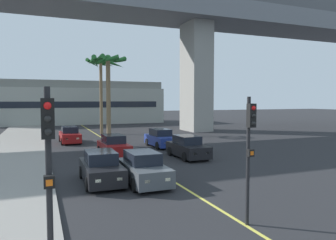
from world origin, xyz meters
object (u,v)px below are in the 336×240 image
Objects in this scene: car_queue_fifth at (70,135)px; car_queue_sixth at (161,139)px; traffic_light_left_sidewalk_corner at (49,165)px; car_queue_third at (114,146)px; palm_tree_mid_median at (101,70)px; car_queue_front at (188,148)px; car_queue_fourth at (101,168)px; palm_tree_near_median at (108,72)px; car_queue_second at (143,169)px; traffic_light_median_near at (250,143)px.

car_queue_fifth and car_queue_sixth have the same top height.
car_queue_third is at bearing 73.72° from traffic_light_left_sidewalk_corner.
car_queue_front is at bearing -81.54° from palm_tree_mid_median.
traffic_light_left_sidewalk_corner is at bearing -116.26° from car_queue_sixth.
car_queue_fourth is 0.45× the size of palm_tree_mid_median.
car_queue_fifth is 0.45× the size of palm_tree_mid_median.
car_queue_fourth is 14.19m from palm_tree_near_median.
traffic_light_median_near reaches higher than car_queue_second.
car_queue_second is at bearing -114.75° from car_queue_sixth.
traffic_light_left_sidewalk_corner is 33.37m from palm_tree_mid_median.
palm_tree_near_median is (5.51, 21.88, 3.66)m from traffic_light_left_sidewalk_corner.
car_queue_fourth is 8.24m from traffic_light_median_near.
car_queue_second is 25.03m from palm_tree_mid_median.
car_queue_sixth is at bearing 78.66° from traffic_light_median_near.
car_queue_second is at bearing -92.02° from car_queue_third.
car_queue_second is 6.81m from traffic_light_median_near.
car_queue_fifth is at bearing 99.05° from traffic_light_median_near.
car_queue_fifth is (-2.33, 8.72, 0.00)m from car_queue_third.
palm_tree_near_median is (-4.00, 8.02, 5.80)m from car_queue_front.
car_queue_third is 14.46m from traffic_light_median_near.
car_queue_front and car_queue_sixth have the same top height.
car_queue_third is at bearing 72.98° from car_queue_fourth.
car_queue_second is at bearing -95.42° from palm_tree_mid_median.
palm_tree_mid_median is (2.27, 23.95, 6.90)m from car_queue_second.
car_queue_sixth is 0.99× the size of traffic_light_median_near.
car_queue_fourth is 12.34m from car_queue_sixth.
car_queue_second is 12.17m from car_queue_sixth.
palm_tree_near_median is at bearing 116.50° from car_queue_front.
car_queue_fifth is 10.92m from palm_tree_mid_median.
car_queue_front is 8.30m from car_queue_fourth.
palm_tree_near_median is (0.74, 5.55, 5.80)m from car_queue_third.
car_queue_front is 16.94m from traffic_light_left_sidewalk_corner.
car_queue_third is at bearing 95.33° from traffic_light_median_near.
car_queue_front and car_queue_third have the same top height.
car_queue_second and car_queue_fifth have the same top height.
car_queue_fifth is 9.08m from car_queue_sixth.
traffic_light_left_sidewalk_corner is 6.44m from traffic_light_median_near.
traffic_light_median_near is (6.10, 2.06, -0.15)m from traffic_light_left_sidewalk_corner.
car_queue_front is 10.67m from palm_tree_near_median.
car_queue_sixth is at bearing 32.81° from car_queue_third.
car_queue_second is 2.08m from car_queue_fourth.
car_queue_front is 0.51× the size of palm_tree_near_median.
palm_tree_mid_median is (6.76, 32.33, 4.75)m from traffic_light_left_sidewalk_corner.
car_queue_third is at bearing -97.60° from palm_tree_near_median.
car_queue_front is 1.00× the size of car_queue_third.
palm_tree_near_median reaches higher than car_queue_second.
palm_tree_mid_median reaches higher than car_queue_sixth.
car_queue_fifth is at bearing 122.29° from car_queue_front.
palm_tree_mid_median is (1.99, 16.00, 6.90)m from car_queue_third.
traffic_light_median_near reaches higher than car_queue_fourth.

